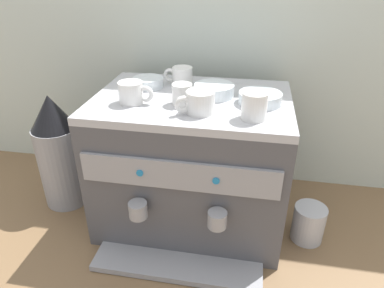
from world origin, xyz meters
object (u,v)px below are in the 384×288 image
(ceramic_cup_0, at_px, (183,94))
(milk_pitcher, at_px, (308,223))
(ceramic_cup_2, at_px, (181,76))
(ceramic_cup_3, at_px, (132,93))
(espresso_machine, at_px, (192,162))
(ceramic_bowl_1, at_px, (148,83))
(ceramic_bowl_0, at_px, (260,98))
(ceramic_cup_1, at_px, (255,105))
(coffee_grinder, at_px, (58,153))
(ceramic_cup_4, at_px, (199,102))
(ceramic_bowl_2, at_px, (214,91))

(ceramic_cup_0, xyz_separation_m, milk_pitcher, (0.43, 0.00, -0.44))
(ceramic_cup_0, relative_size, milk_pitcher, 0.71)
(ceramic_cup_2, relative_size, ceramic_cup_3, 0.94)
(espresso_machine, bearing_deg, ceramic_cup_3, -156.65)
(milk_pitcher, bearing_deg, ceramic_bowl_1, 167.64)
(ceramic_bowl_0, distance_m, milk_pitcher, 0.47)
(ceramic_cup_0, bearing_deg, ceramic_cup_1, -17.52)
(ceramic_cup_2, xyz_separation_m, ceramic_bowl_1, (-0.11, -0.03, -0.02))
(coffee_grinder, bearing_deg, ceramic_cup_2, 13.99)
(ceramic_cup_0, xyz_separation_m, coffee_grinder, (-0.49, 0.05, -0.28))
(ceramic_cup_4, distance_m, ceramic_bowl_0, 0.20)
(ceramic_cup_0, height_order, milk_pitcher, ceramic_cup_0)
(espresso_machine, distance_m, ceramic_cup_3, 0.33)
(ceramic_cup_0, bearing_deg, ceramic_cup_4, -45.34)
(ceramic_cup_3, relative_size, milk_pitcher, 0.85)
(ceramic_cup_4, bearing_deg, espresso_machine, 110.09)
(ceramic_cup_2, height_order, milk_pitcher, ceramic_cup_2)
(ceramic_cup_3, xyz_separation_m, coffee_grinder, (-0.34, 0.07, -0.29))
(ceramic_cup_4, bearing_deg, ceramic_cup_2, 113.59)
(ceramic_cup_3, bearing_deg, ceramic_cup_0, 6.88)
(ceramic_cup_1, distance_m, ceramic_cup_2, 0.34)
(ceramic_cup_1, height_order, ceramic_cup_2, ceramic_cup_1)
(coffee_grinder, bearing_deg, ceramic_cup_4, -11.49)
(ceramic_cup_2, bearing_deg, ceramic_cup_0, -76.19)
(espresso_machine, distance_m, ceramic_cup_0, 0.27)
(ceramic_cup_0, distance_m, ceramic_cup_3, 0.15)
(ceramic_cup_1, xyz_separation_m, ceramic_cup_2, (-0.25, 0.23, -0.01))
(ceramic_bowl_1, distance_m, ceramic_bowl_2, 0.24)
(espresso_machine, bearing_deg, ceramic_bowl_0, -2.53)
(ceramic_cup_4, relative_size, ceramic_bowl_1, 1.06)
(ceramic_bowl_2, bearing_deg, ceramic_cup_4, -100.20)
(ceramic_bowl_0, bearing_deg, ceramic_bowl_2, 164.84)
(ceramic_cup_2, distance_m, ceramic_bowl_1, 0.12)
(ceramic_bowl_2, bearing_deg, ceramic_cup_2, 146.48)
(ceramic_cup_4, xyz_separation_m, coffee_grinder, (-0.55, 0.11, -0.28))
(ceramic_cup_1, bearing_deg, ceramic_cup_2, 137.35)
(ceramic_cup_1, bearing_deg, ceramic_cup_0, 162.48)
(ceramic_cup_1, distance_m, ceramic_bowl_2, 0.20)
(coffee_grinder, xyz_separation_m, milk_pitcher, (0.92, -0.05, -0.15))
(ceramic_cup_0, height_order, ceramic_cup_3, ceramic_cup_3)
(ceramic_cup_3, bearing_deg, ceramic_bowl_2, 23.60)
(ceramic_cup_3, relative_size, ceramic_bowl_2, 0.87)
(ceramic_cup_3, bearing_deg, ceramic_cup_2, 58.58)
(ceramic_bowl_0, bearing_deg, espresso_machine, 177.47)
(espresso_machine, relative_size, ceramic_cup_2, 6.04)
(ceramic_cup_2, xyz_separation_m, coffee_grinder, (-0.45, -0.11, -0.28))
(ceramic_cup_1, height_order, coffee_grinder, ceramic_cup_1)
(ceramic_bowl_2, bearing_deg, espresso_machine, -155.77)
(ceramic_cup_4, xyz_separation_m, ceramic_bowl_0, (0.17, 0.10, -0.02))
(ceramic_cup_3, bearing_deg, ceramic_bowl_1, 88.46)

